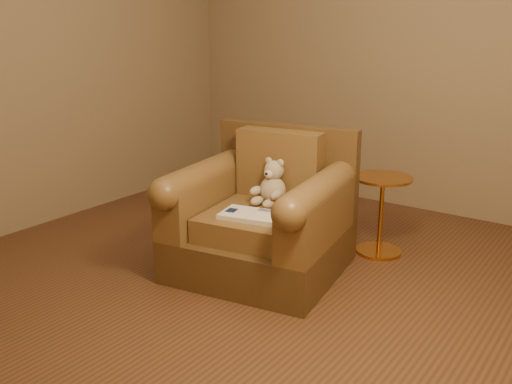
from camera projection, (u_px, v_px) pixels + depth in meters
The scene contains 6 objects.
floor at pixel (251, 274), 3.81m from camera, with size 4.00×4.00×0.00m, color brown.
room at pixel (250, 4), 3.32m from camera, with size 4.02×4.02×2.71m.
armchair at pixel (264, 218), 3.80m from camera, with size 1.17×1.13×0.93m.
teddy_bear at pixel (271, 186), 3.81m from camera, with size 0.23×0.25×0.31m.
guidebook at pixel (252, 215), 3.55m from camera, with size 0.43×0.31×0.03m.
side_table at pixel (381, 212), 4.07m from camera, with size 0.41×0.41×0.57m.
Camera 1 is at (2.05, -2.82, 1.62)m, focal length 40.00 mm.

